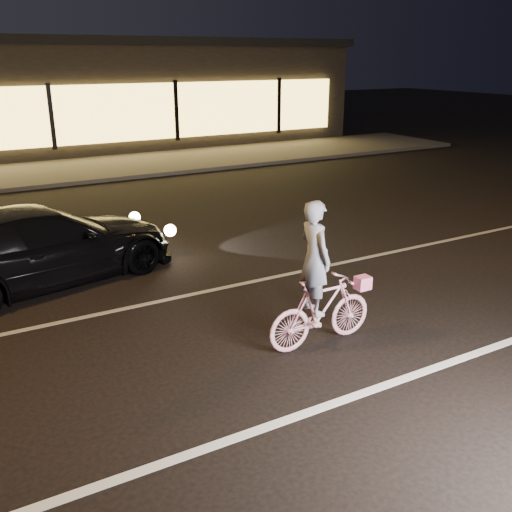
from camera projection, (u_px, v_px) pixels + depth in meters
ground at (286, 340)px, 7.54m from camera, size 90.00×90.00×0.00m
lane_stripe_near at (358, 395)px, 6.31m from camera, size 60.00×0.12×0.01m
lane_stripe_far at (219, 289)px, 9.18m from camera, size 60.00×0.10×0.01m
sidewalk at (68, 171)px, 18.19m from camera, size 30.00×4.00×0.12m
storefront at (29, 93)px, 22.40m from camera, size 25.40×8.42×4.20m
cyclist at (319, 295)px, 7.20m from camera, size 1.54×0.53×1.94m
sedan at (41, 245)px, 9.23m from camera, size 4.75×2.81×1.29m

